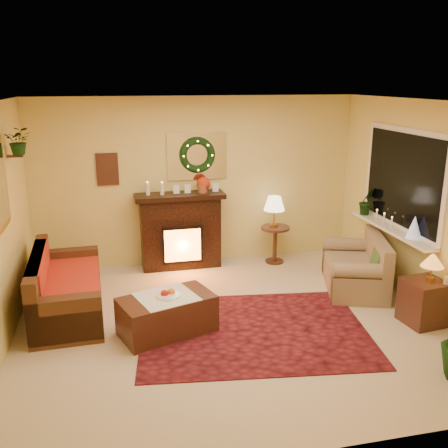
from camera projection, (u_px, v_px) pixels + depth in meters
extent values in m
plane|color=beige|center=(230.00, 323.00, 6.01)|extent=(5.00, 5.00, 0.00)
plane|color=white|center=(231.00, 102.00, 5.29)|extent=(5.00, 5.00, 0.00)
plane|color=#EFD88C|center=(197.00, 182.00, 7.76)|extent=(5.00, 5.00, 0.00)
plane|color=#EFD88C|center=(304.00, 303.00, 3.54)|extent=(5.00, 5.00, 0.00)
plane|color=#EFD88C|center=(427.00, 208.00, 6.18)|extent=(4.50, 4.50, 0.00)
cube|color=maroon|center=(254.00, 330.00, 5.84)|extent=(2.84, 2.28, 0.01)
cube|color=#4A301F|center=(67.00, 280.00, 6.19)|extent=(0.87, 1.85, 0.78)
cube|color=red|center=(65.00, 274.00, 6.32)|extent=(0.85, 1.38, 0.02)
cube|color=black|center=(181.00, 233.00, 7.71)|extent=(1.21, 0.39, 1.10)
sphere|color=#B82910|center=(203.00, 184.00, 7.59)|extent=(0.21, 0.21, 0.21)
cylinder|color=white|center=(148.00, 189.00, 7.41)|extent=(0.07, 0.07, 0.20)
cylinder|color=white|center=(162.00, 189.00, 7.42)|extent=(0.06, 0.06, 0.19)
cube|color=white|center=(197.00, 156.00, 7.63)|extent=(0.92, 0.02, 0.72)
torus|color=#194719|center=(197.00, 155.00, 7.59)|extent=(0.55, 0.11, 0.55)
cube|color=#381E11|center=(107.00, 169.00, 7.39)|extent=(0.32, 0.03, 0.48)
imported|color=#194719|center=(20.00, 154.00, 5.96)|extent=(0.33, 0.28, 0.36)
cube|color=#A39588|center=(355.00, 259.00, 6.94)|extent=(1.11, 1.46, 0.75)
cube|color=white|center=(403.00, 180.00, 6.62)|extent=(0.03, 1.86, 1.36)
cube|color=black|center=(402.00, 180.00, 6.62)|extent=(0.02, 1.70, 1.22)
cube|color=white|center=(391.00, 229.00, 6.79)|extent=(0.22, 1.86, 0.04)
cone|color=silver|center=(414.00, 227.00, 6.29)|extent=(0.19, 0.19, 0.29)
imported|color=#153E10|center=(367.00, 202.00, 7.38)|extent=(0.29, 0.23, 0.53)
cylinder|color=#412015|center=(275.00, 243.00, 7.94)|extent=(0.59, 0.59, 0.59)
cone|color=#FFE2B5|center=(274.00, 209.00, 7.80)|extent=(0.33, 0.33, 0.50)
cube|color=#3B1E11|center=(424.00, 302.00, 5.96)|extent=(0.49, 0.49, 0.55)
cone|color=orange|center=(432.00, 266.00, 5.79)|extent=(0.26, 0.26, 0.39)
cube|color=#3D190D|center=(167.00, 316.00, 5.74)|extent=(1.18, 0.88, 0.44)
cylinder|color=white|center=(168.00, 297.00, 5.68)|extent=(0.28, 0.28, 0.06)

